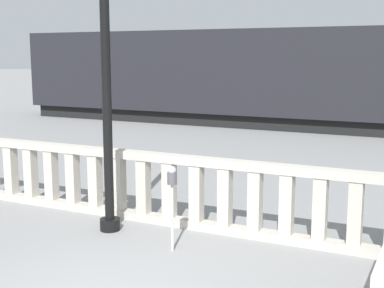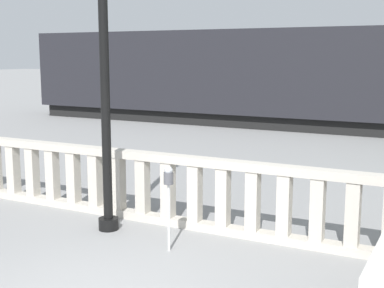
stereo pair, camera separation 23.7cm
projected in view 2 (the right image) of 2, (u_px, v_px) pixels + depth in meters
balustrade at (209, 195)px, 8.86m from camera, size 17.86×0.24×1.24m
lamppost at (105, 74)px, 8.61m from camera, size 0.34×0.34×5.22m
parking_meter at (169, 185)px, 7.88m from camera, size 0.15×0.15×1.30m
train_near at (274, 77)px, 21.52m from camera, size 22.00×2.61×4.51m
train_far at (352, 70)px, 32.75m from camera, size 25.51×2.84×4.40m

